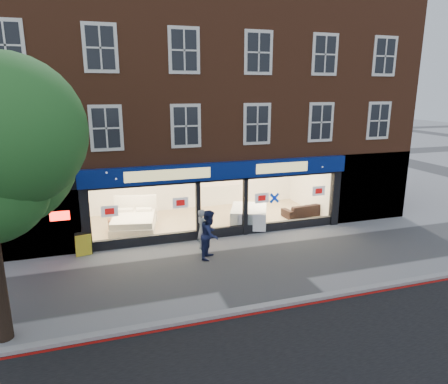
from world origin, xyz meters
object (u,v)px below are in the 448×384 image
display_bed (134,222)px  pedestrian_grey (202,230)px  a_board (84,244)px  pedestrian_blue (210,234)px  mattress_stack (249,216)px  sofa (302,210)px

display_bed → pedestrian_grey: size_ratio=1.57×
a_board → pedestrian_blue: bearing=-30.4°
display_bed → pedestrian_blue: (2.46, -3.79, 0.47)m
display_bed → a_board: size_ratio=2.87×
mattress_stack → a_board: a_board is taller
mattress_stack → pedestrian_blue: bearing=-132.7°
pedestrian_blue → pedestrian_grey: bearing=38.1°
a_board → pedestrian_grey: pedestrian_grey is taller
pedestrian_blue → sofa: bearing=-26.9°
a_board → pedestrian_blue: (4.54, -1.63, 0.48)m
mattress_stack → display_bed: bearing=170.6°
pedestrian_blue → mattress_stack: bearing=-9.6°
display_bed → pedestrian_blue: bearing=-45.7°
pedestrian_blue → display_bed: bearing=66.1°
display_bed → a_board: display_bed is taller
a_board → display_bed: bearing=35.4°
display_bed → mattress_stack: bearing=1.8°
mattress_stack → a_board: 7.36m
pedestrian_grey → pedestrian_blue: size_ratio=0.90×
display_bed → mattress_stack: (5.16, -0.86, 0.03)m
a_board → pedestrian_blue: 4.85m
sofa → pedestrian_blue: pedestrian_blue is taller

